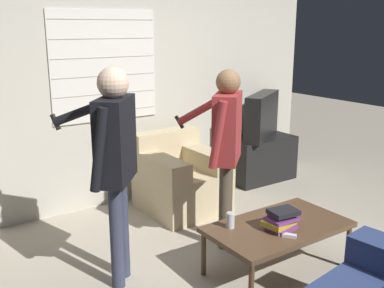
{
  "coord_description": "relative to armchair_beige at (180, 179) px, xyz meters",
  "views": [
    {
      "loc": [
        -2.08,
        -2.42,
        1.92
      ],
      "look_at": [
        -0.11,
        0.5,
        1.0
      ],
      "focal_mm": 42.0,
      "sensor_mm": 36.0,
      "label": 1
    }
  ],
  "objects": [
    {
      "name": "ground_plane",
      "position": [
        -0.37,
        -1.45,
        -0.34
      ],
      "size": [
        16.0,
        16.0,
        0.0
      ],
      "primitive_type": "plane",
      "color": "#B2A893"
    },
    {
      "name": "wall_back",
      "position": [
        -0.38,
        0.58,
        0.95
      ],
      "size": [
        5.2,
        0.08,
        2.55
      ],
      "color": "#BCB7A8",
      "rests_on": "ground_plane"
    },
    {
      "name": "armchair_beige",
      "position": [
        0.0,
        0.0,
        0.0
      ],
      "size": [
        0.79,
        0.85,
        0.82
      ],
      "rotation": [
        0.0,
        0.0,
        3.16
      ],
      "color": "#C6B289",
      "rests_on": "ground_plane"
    },
    {
      "name": "coffee_table",
      "position": [
        -0.06,
        -1.54,
        0.03
      ],
      "size": [
        1.12,
        0.65,
        0.41
      ],
      "color": "brown",
      "rests_on": "ground_plane"
    },
    {
      "name": "tv_stand",
      "position": [
        1.37,
        0.22,
        -0.06
      ],
      "size": [
        0.87,
        0.47,
        0.56
      ],
      "color": "black",
      "rests_on": "ground_plane"
    },
    {
      "name": "tv",
      "position": [
        1.37,
        0.22,
        0.51
      ],
      "size": [
        0.84,
        0.63,
        0.56
      ],
      "rotation": [
        0.0,
        0.0,
        3.7
      ],
      "color": "black",
      "rests_on": "tv_stand"
    },
    {
      "name": "person_left_standing",
      "position": [
        -1.17,
        -0.96,
        0.72
      ],
      "size": [
        0.52,
        0.81,
        1.66
      ],
      "rotation": [
        0.0,
        0.0,
        0.86
      ],
      "color": "#33384C",
      "rests_on": "ground_plane"
    },
    {
      "name": "person_right_standing",
      "position": [
        -0.11,
        -0.92,
        0.67
      ],
      "size": [
        0.52,
        0.79,
        1.58
      ],
      "rotation": [
        0.0,
        0.0,
        0.77
      ],
      "color": "#4C4233",
      "rests_on": "ground_plane"
    },
    {
      "name": "book_stack",
      "position": [
        -0.1,
        -1.61,
        0.15
      ],
      "size": [
        0.27,
        0.22,
        0.16
      ],
      "color": "#75387F",
      "rests_on": "coffee_table"
    },
    {
      "name": "soda_can",
      "position": [
        -0.41,
        -1.37,
        0.13
      ],
      "size": [
        0.07,
        0.07,
        0.13
      ],
      "color": "silver",
      "rests_on": "coffee_table"
    },
    {
      "name": "spare_remote",
      "position": [
        -0.15,
        -1.73,
        0.08
      ],
      "size": [
        0.11,
        0.13,
        0.02
      ],
      "rotation": [
        0.0,
        0.0,
        0.64
      ],
      "color": "white",
      "rests_on": "coffee_table"
    }
  ]
}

